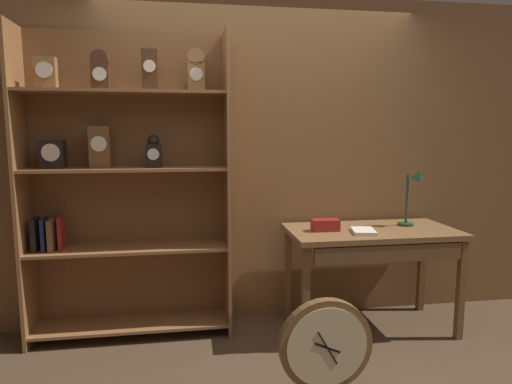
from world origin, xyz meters
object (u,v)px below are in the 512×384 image
Objects in this scene: toolbox_small at (325,225)px; round_clock_large at (326,347)px; open_repair_manual at (363,231)px; desk_lamp at (413,192)px; bookshelf at (125,184)px; workbench at (373,242)px.

toolbox_small is 0.34× the size of round_clock_large.
open_repair_manual is (0.26, -0.11, -0.03)m from toolbox_small.
desk_lamp reaches higher than round_clock_large.
round_clock_large is (-0.98, -0.87, -0.77)m from desk_lamp.
bookshelf is 1.52m from toolbox_small.
desk_lamp is 0.56m from open_repair_manual.
toolbox_small is 1.01m from round_clock_large.
bookshelf reaches higher than open_repair_manual.
desk_lamp is 2.26× the size of toolbox_small.
workbench reaches higher than round_clock_large.
toolbox_small is at bearing 177.24° from workbench.
round_clock_large is at bearing -128.14° from workbench.
workbench is (1.84, -0.24, -0.45)m from bookshelf.
workbench is 0.18m from open_repair_manual.
bookshelf reaches higher than desk_lamp.
round_clock_large is (1.22, -1.03, -0.86)m from bookshelf.
workbench is 2.79× the size of desk_lamp.
workbench is at bearing -7.28° from bookshelf.
bookshelf is at bearing 171.59° from toolbox_small.
toolbox_small reaches higher than open_repair_manual.
open_repair_manual is 0.37× the size of round_clock_large.
open_repair_manual is at bearing -141.79° from workbench.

